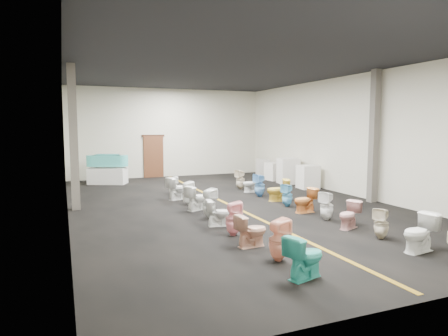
{
  "coord_description": "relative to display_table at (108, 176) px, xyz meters",
  "views": [
    {
      "loc": [
        -5.07,
        -12.16,
        2.62
      ],
      "look_at": [
        0.26,
        1.0,
        1.11
      ],
      "focal_mm": 32.0,
      "sensor_mm": 36.0,
      "label": 1
    }
  ],
  "objects": [
    {
      "name": "display_table",
      "position": [
        0.0,
        0.0,
        0.0
      ],
      "size": [
        1.83,
        1.43,
        0.73
      ],
      "primitive_type": "cube",
      "rotation": [
        0.0,
        0.0,
        -0.43
      ],
      "color": "white",
      "rests_on": "floor"
    },
    {
      "name": "toilet_right_7",
      "position": [
        5.05,
        -6.58,
        0.03
      ],
      "size": [
        0.84,
        0.6,
        0.78
      ],
      "primitive_type": "imported",
      "rotation": [
        0.0,
        0.0,
        -1.81
      ],
      "color": "gold",
      "rests_on": "floor"
    },
    {
      "name": "toilet_left_6",
      "position": [
        1.98,
        -6.91,
        0.02
      ],
      "size": [
        0.87,
        0.7,
        0.77
      ],
      "primitive_type": "imported",
      "rotation": [
        0.0,
        0.0,
        1.98
      ],
      "color": "white",
      "rests_on": "floor"
    },
    {
      "name": "toilet_left_5",
      "position": [
        1.97,
        -8.03,
        0.06
      ],
      "size": [
        0.5,
        0.49,
        0.84
      ],
      "primitive_type": "imported",
      "rotation": [
        0.0,
        0.0,
        1.93
      ],
      "color": "silver",
      "rests_on": "floor"
    },
    {
      "name": "toilet_left_4",
      "position": [
        1.9,
        -9.02,
        -0.02
      ],
      "size": [
        0.75,
        0.52,
        0.7
      ],
      "primitive_type": "imported",
      "rotation": [
        0.0,
        0.0,
        1.37
      ],
      "color": "white",
      "rests_on": "floor"
    },
    {
      "name": "toilet_left_9",
      "position": [
        1.99,
        -3.97,
        -0.01
      ],
      "size": [
        0.33,
        0.33,
        0.71
      ],
      "primitive_type": "imported",
      "rotation": [
        0.0,
        0.0,
        1.6
      ],
      "color": "white",
      "rests_on": "floor"
    },
    {
      "name": "door_frame",
      "position": [
        2.43,
        1.53,
        1.76
      ],
      "size": [
        1.15,
        0.08,
        0.1
      ],
      "primitive_type": "cube",
      "color": "#331C11",
      "rests_on": "back_door"
    },
    {
      "name": "floor",
      "position": [
        3.23,
        -6.42,
        -0.36
      ],
      "size": [
        16.0,
        16.0,
        0.0
      ],
      "primitive_type": "plane",
      "color": "black",
      "rests_on": "ground"
    },
    {
      "name": "bathtub",
      "position": [
        -0.0,
        0.0,
        0.71
      ],
      "size": [
        1.79,
        1.07,
        0.55
      ],
      "rotation": [
        0.0,
        0.0,
        -0.35
      ],
      "color": "#43C3BD",
      "rests_on": "display_table"
    },
    {
      "name": "toilet_right_8",
      "position": [
        4.87,
        -5.54,
        0.06
      ],
      "size": [
        0.46,
        0.45,
        0.85
      ],
      "primitive_type": "imported",
      "rotation": [
        0.0,
        0.0,
        -1.38
      ],
      "color": "#6AA8DF",
      "rests_on": "floor"
    },
    {
      "name": "ceiling",
      "position": [
        3.23,
        -6.42,
        4.14
      ],
      "size": [
        16.0,
        16.0,
        0.0
      ],
      "primitive_type": "plane",
      "rotation": [
        3.14,
        0.0,
        0.0
      ],
      "color": "black",
      "rests_on": "ground"
    },
    {
      "name": "toilet_right_10",
      "position": [
        4.93,
        -3.67,
        0.04
      ],
      "size": [
        0.44,
        0.44,
        0.81
      ],
      "primitive_type": "imported",
      "rotation": [
        0.0,
        0.0,
        -1.35
      ],
      "color": "beige",
      "rests_on": "floor"
    },
    {
      "name": "column_right",
      "position": [
        7.98,
        -7.92,
        1.89
      ],
      "size": [
        0.25,
        0.25,
        4.5
      ],
      "primitive_type": "cube",
      "color": "#59544C",
      "rests_on": "floor"
    },
    {
      "name": "toilet_left_1",
      "position": [
        1.97,
        -11.99,
        0.05
      ],
      "size": [
        0.43,
        0.42,
        0.83
      ],
      "primitive_type": "imported",
      "rotation": [
        0.0,
        0.0,
        1.71
      ],
      "color": "#FDAE8F",
      "rests_on": "floor"
    },
    {
      "name": "toilet_right_2",
      "position": [
        4.94,
        -11.56,
        0.01
      ],
      "size": [
        0.45,
        0.45,
        0.74
      ],
      "primitive_type": "imported",
      "rotation": [
        0.0,
        0.0,
        -1.14
      ],
      "color": "beige",
      "rests_on": "floor"
    },
    {
      "name": "appliance_crate_d",
      "position": [
        7.63,
        -0.52,
        0.1
      ],
      "size": [
        0.81,
        0.81,
        0.92
      ],
      "primitive_type": "cube",
      "rotation": [
        0.0,
        0.0,
        -0.3
      ],
      "color": "beige",
      "rests_on": "floor"
    },
    {
      "name": "toilet_right_9",
      "position": [
        5.02,
        -4.52,
        -0.02
      ],
      "size": [
        0.76,
        0.56,
        0.69
      ],
      "primitive_type": "imported",
      "rotation": [
        0.0,
        0.0,
        -1.86
      ],
      "color": "white",
      "rests_on": "floor"
    },
    {
      "name": "toilet_left_3",
      "position": [
        1.87,
        -10.01,
        0.05
      ],
      "size": [
        0.44,
        0.43,
        0.83
      ],
      "primitive_type": "imported",
      "rotation": [
        0.0,
        0.0,
        1.4
      ],
      "color": "pink",
      "rests_on": "floor"
    },
    {
      "name": "toilet_right_5",
      "position": [
        4.89,
        -8.49,
        0.01
      ],
      "size": [
        0.77,
        0.48,
        0.75
      ],
      "primitive_type": "imported",
      "rotation": [
        0.0,
        0.0,
        -1.48
      ],
      "color": "orange",
      "rests_on": "floor"
    },
    {
      "name": "wall_left",
      "position": [
        -1.77,
        -6.42,
        1.89
      ],
      "size": [
        0.0,
        16.0,
        16.0
      ],
      "primitive_type": "plane",
      "rotation": [
        1.57,
        0.0,
        1.57
      ],
      "color": "beige",
      "rests_on": "ground"
    },
    {
      "name": "wall_back",
      "position": [
        3.23,
        1.58,
        1.89
      ],
      "size": [
        10.0,
        0.0,
        10.0
      ],
      "primitive_type": "plane",
      "rotation": [
        1.57,
        0.0,
        0.0
      ],
      "color": "beige",
      "rests_on": "ground"
    },
    {
      "name": "aisle_stripe",
      "position": [
        3.23,
        -6.42,
        -0.36
      ],
      "size": [
        0.12,
        15.6,
        0.01
      ],
      "primitive_type": "cube",
      "color": "#8A6414",
      "rests_on": "floor"
    },
    {
      "name": "toilet_right_4",
      "position": [
        4.91,
        -9.53,
        0.04
      ],
      "size": [
        0.48,
        0.48,
        0.81
      ],
      "primitive_type": "imported",
      "rotation": [
        0.0,
        0.0,
        -1.18
      ],
      "color": "white",
      "rests_on": "floor"
    },
    {
      "name": "toilet_left_8",
      "position": [
        1.91,
        -4.95,
        0.04
      ],
      "size": [
        0.89,
        0.68,
        0.8
      ],
      "primitive_type": "imported",
      "rotation": [
        0.0,
        0.0,
        1.91
      ],
      "color": "white",
      "rests_on": "floor"
    },
    {
      "name": "column_left",
      "position": [
        -1.52,
        -5.42,
        1.89
      ],
      "size": [
        0.25,
        0.25,
        4.5
      ],
      "primitive_type": "cube",
      "color": "#59544C",
      "rests_on": "floor"
    },
    {
      "name": "back_door",
      "position": [
        2.43,
        1.52,
        0.69
      ],
      "size": [
        1.0,
        0.1,
        2.1
      ],
      "primitive_type": "cube",
      "color": "#562D19",
      "rests_on": "floor"
    },
    {
      "name": "toilet_left_2",
      "position": [
        1.89,
        -10.97,
        -0.01
      ],
      "size": [
        0.74,
        0.47,
        0.72
      ],
      "primitive_type": "imported",
      "rotation": [
        0.0,
        0.0,
        1.68
      ],
      "color": "#DFA68A",
      "rests_on": "floor"
    },
    {
      "name": "appliance_crate_a",
      "position": [
        7.63,
        -4.56,
        0.12
      ],
      "size": [
        0.82,
        0.82,
        0.97
      ],
      "primitive_type": "cube",
      "rotation": [
        0.0,
        0.0,
        -0.09
      ],
      "color": "white",
      "rests_on": "floor"
    },
    {
      "name": "toilet_right_1",
      "position": [
        4.96,
        -12.62,
        0.04
      ],
      "size": [
        0.85,
        0.56,
        0.81
      ],
      "primitive_type": "imported",
      "rotation": [
        0.0,
        0.0,
        -1.44
      ],
      "color": "white",
      "rests_on": "floor"
    },
    {
      "name": "appliance_crate_b",
      "position": [
        7.63,
        -2.98,
        0.21
      ],
      "size": [
        0.97,
        0.97,
        1.15
      ],
      "primitive_type": "cube",
      "rotation": [
        0.0,
        0.0,
        -0.18
      ],
      "color": "silver",
      "rests_on": "floor"
    },
    {
      "name": "appliance_crate_c",
      "position": [
        7.63,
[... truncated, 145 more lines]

